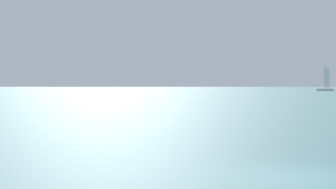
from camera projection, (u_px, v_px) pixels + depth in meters
The scene contains 3 objects.
ground_plane at pixel (306, 179), 13.82m from camera, with size 4000.00×4000.00×0.00m, color #386066.
distant_headland at pixel (236, 76), 1252.37m from camera, with size 885.35×284.48×52.16m, color #60665B.
small_sailboat at pixel (325, 89), 234.83m from camera, with size 7.77×5.29×12.02m.
Camera 1 is at (-5.69, -13.10, 2.52)m, focal length 54.68 mm.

